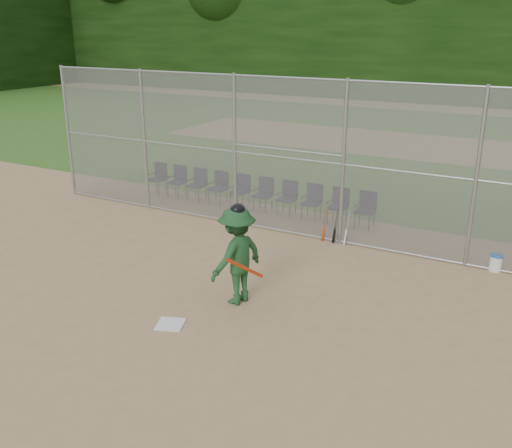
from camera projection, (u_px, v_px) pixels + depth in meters
The scene contains 19 objects.
ground at pixel (191, 319), 10.51m from camera, with size 100.00×100.00×0.00m, color tan.
grass_strip at pixel (423, 146), 25.41m from camera, with size 100.00×100.00×0.00m, color #2F5D1C.
dirt_patch_far at pixel (423, 146), 25.41m from camera, with size 24.00×24.00×0.00m, color tan.
backstop_fence at pixel (305, 157), 13.97m from camera, with size 16.09×0.09×4.00m.
treeline at pixel (445, 16), 25.25m from camera, with size 81.00×60.00×11.00m.
home_plate at pixel (170, 324), 10.33m from camera, with size 0.48×0.48×0.02m, color white.
batter_at_plate at pixel (237, 255), 10.89m from camera, with size 1.14×1.42×2.02m.
water_cooler at pixel (496, 262), 12.55m from camera, with size 0.30×0.30×0.38m.
spare_bats at pixel (335, 226), 14.15m from camera, with size 0.66×0.36×0.83m.
chair_0 at pixel (157, 179), 18.25m from camera, with size 0.54×0.52×0.96m, color black, non-canonical shape.
chair_1 at pixel (176, 182), 17.90m from camera, with size 0.54×0.52×0.96m, color black, non-canonical shape.
chair_2 at pixel (197, 185), 17.55m from camera, with size 0.54×0.52×0.96m, color black, non-canonical shape.
chair_3 at pixel (218, 188), 17.20m from camera, with size 0.54×0.52×0.96m, color black, non-canonical shape.
chair_4 at pixel (240, 191), 16.85m from camera, with size 0.54×0.52×0.96m, color black, non-canonical shape.
chair_5 at pixel (263, 195), 16.51m from camera, with size 0.54×0.52×0.96m, color black, non-canonical shape.
chair_6 at pixel (287, 198), 16.16m from camera, with size 0.54×0.52×0.96m, color black, non-canonical shape.
chair_7 at pixel (312, 202), 15.81m from camera, with size 0.54×0.52×0.96m, color black, non-canonical shape.
chair_8 at pixel (338, 206), 15.46m from camera, with size 0.54×0.52×0.96m, color black, non-canonical shape.
chair_9 at pixel (365, 211), 15.11m from camera, with size 0.54×0.52×0.96m, color black, non-canonical shape.
Camera 1 is at (5.54, -7.61, 5.14)m, focal length 40.00 mm.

